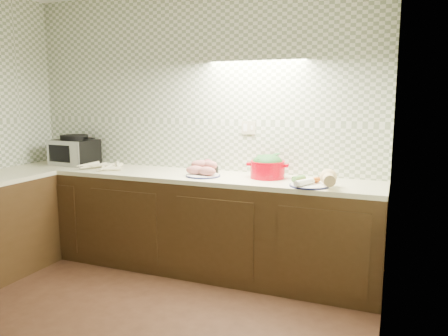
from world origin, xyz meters
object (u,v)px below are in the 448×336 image
at_px(sweet_potato_plate, 203,170).
at_px(veg_plate, 319,180).
at_px(dutch_oven, 268,166).
at_px(toaster_oven, 74,151).
at_px(onion_bowl, 209,168).
at_px(parsnip_pile, 102,166).

relative_size(sweet_potato_plate, veg_plate, 0.82).
relative_size(dutch_oven, veg_plate, 0.99).
bearing_deg(toaster_oven, onion_bowl, 4.83).
bearing_deg(dutch_oven, onion_bowl, 170.83).
xyz_separation_m(toaster_oven, dutch_oven, (2.11, -0.01, -0.04)).
relative_size(sweet_potato_plate, dutch_oven, 0.83).
distance_m(toaster_oven, onion_bowl, 1.54).
height_order(dutch_oven, veg_plate, dutch_oven).
distance_m(onion_bowl, dutch_oven, 0.58).
bearing_deg(veg_plate, dutch_oven, 156.10).
bearing_deg(sweet_potato_plate, toaster_oven, 174.87).
height_order(toaster_oven, parsnip_pile, toaster_oven).
bearing_deg(veg_plate, onion_bowl, 166.40).
xyz_separation_m(sweet_potato_plate, onion_bowl, (-0.02, 0.17, -0.01)).
bearing_deg(parsnip_pile, onion_bowl, 9.06).
xyz_separation_m(toaster_oven, parsnip_pile, (0.46, -0.14, -0.11)).
relative_size(parsnip_pile, dutch_oven, 1.02).
relative_size(onion_bowl, veg_plate, 0.45).
xyz_separation_m(parsnip_pile, onion_bowl, (1.08, 0.17, 0.02)).
relative_size(sweet_potato_plate, onion_bowl, 1.84).
height_order(onion_bowl, dutch_oven, dutch_oven).
bearing_deg(toaster_oven, parsnip_pile, -13.54).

